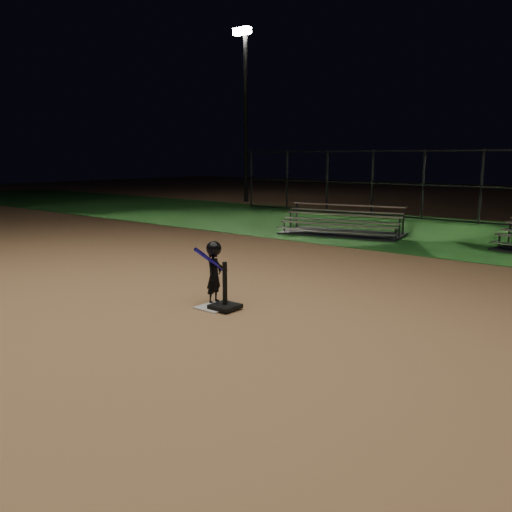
% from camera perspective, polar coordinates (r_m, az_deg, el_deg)
% --- Properties ---
extents(ground, '(80.00, 80.00, 0.00)m').
position_cam_1_polar(ground, '(7.94, -4.57, -5.66)').
color(ground, '#AD7B4E').
rests_on(ground, ground).
extents(grass_strip, '(60.00, 8.00, 0.01)m').
position_cam_1_polar(grass_strip, '(16.52, 20.07, 2.30)').
color(grass_strip, '#1B501A').
rests_on(grass_strip, ground).
extents(home_plate, '(0.45, 0.45, 0.02)m').
position_cam_1_polar(home_plate, '(7.93, -4.57, -5.58)').
color(home_plate, beige).
rests_on(home_plate, ground).
extents(batting_tee, '(0.38, 0.38, 0.70)m').
position_cam_1_polar(batting_tee, '(7.80, -3.38, -4.82)').
color(batting_tee, black).
rests_on(batting_tee, home_plate).
extents(child_batter, '(0.37, 0.62, 0.97)m').
position_cam_1_polar(child_batter, '(8.08, -4.58, -1.56)').
color(child_batter, black).
rests_on(child_batter, ground).
extents(bleacher_left, '(3.71, 2.32, 0.84)m').
position_cam_1_polar(bleacher_left, '(15.55, 9.31, 2.95)').
color(bleacher_left, silver).
rests_on(bleacher_left, ground).
extents(backstop_fence, '(20.08, 0.08, 2.50)m').
position_cam_1_polar(backstop_fence, '(19.26, 23.27, 6.91)').
color(backstop_fence, '#38383D').
rests_on(backstop_fence, ground).
extents(light_pole_left, '(0.90, 0.53, 8.30)m').
position_cam_1_polar(light_pole_left, '(26.90, -1.21, 16.48)').
color(light_pole_left, '#2D2D30').
rests_on(light_pole_left, ground).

